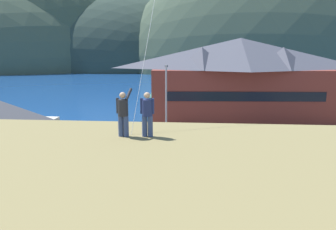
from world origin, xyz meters
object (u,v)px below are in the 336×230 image
Objects in this scene: wharf_dock at (177,101)px; parked_car_front_row_red at (46,172)px; parked_car_back_row_left at (260,148)px; storage_shed_near_lot at (2,133)px; person_kite_flyer at (123,112)px; parked_car_back_row_right at (134,170)px; parked_car_corner_spot at (116,144)px; moored_boat_outer_mooring at (198,100)px; parking_light_pole at (166,99)px; parked_car_mid_row_near at (272,177)px; moored_boat_wharfside at (158,96)px; parked_car_lone_by_shed at (183,149)px; person_companion at (147,113)px; harbor_lodge at (239,77)px.

wharf_dock is 2.77× the size of parked_car_front_row_red.
storage_shed_near_lot is at bearing -171.47° from parked_car_back_row_left.
parked_car_back_row_left is 17.18m from person_kite_flyer.
parked_car_back_row_right is (10.73, -2.45, -1.70)m from storage_shed_near_lot.
parked_car_corner_spot is at bearing 64.63° from parked_car_front_row_red.
wharf_dock is 3.39m from moored_boat_outer_mooring.
parked_car_back_row_left is 0.58× the size of parking_light_pole.
storage_shed_near_lot is 1.86× the size of parked_car_mid_row_near.
parked_car_corner_spot is (-2.66, 5.73, 0.00)m from parked_car_back_row_right.
parked_car_mid_row_near is 1.00× the size of parked_car_front_row_red.
moored_boat_wharfside is 34.87m from parked_car_back_row_right.
parked_car_mid_row_near is (5.83, -5.24, 0.00)m from parked_car_lone_by_shed.
parked_car_back_row_left is at bearing 62.04° from person_companion.
person_companion reaches higher than storage_shed_near_lot.
parked_car_mid_row_near reaches higher than wharf_dock.
parking_light_pole is at bearing 154.16° from parked_car_back_row_left.
parked_car_back_row_right is at bearing -92.52° from wharf_dock.
person_kite_flyer reaches higher than person_companion.
person_kite_flyer is at bearing -120.80° from parked_car_back_row_left.
moored_boat_outer_mooring is at bearing 97.51° from parked_car_mid_row_near.
parked_car_corner_spot is (-4.07, -26.26, 0.71)m from wharf_dock.
wharf_dock is 2.75× the size of parked_car_lone_by_shed.
person_kite_flyer is at bearing -98.59° from parked_car_lone_by_shed.
storage_shed_near_lot is at bearing 171.17° from parked_car_mid_row_near.
moored_boat_outer_mooring is 32.13m from parked_car_back_row_right.
parking_light_pole reaches higher than parked_car_lone_by_shed.
moored_boat_wharfside is 4.40× the size of person_kite_flyer.
harbor_lodge reaches higher than parked_car_corner_spot.
parked_car_back_row_right is 2.32× the size of person_kite_flyer.
moored_boat_wharfside is 29.08m from parked_car_corner_spot.
person_companion reaches higher than parked_car_front_row_red.
storage_shed_near_lot is 6.19m from parked_car_front_row_red.
parked_car_mid_row_near is at bearing -94.58° from parked_car_back_row_left.
parked_car_lone_by_shed is at bearing -86.23° from wharf_dock.
parking_light_pole is (12.15, 6.97, 1.62)m from storage_shed_near_lot.
parked_car_corner_spot is at bearing -90.84° from moored_boat_wharfside.
parked_car_back_row_left is (4.76, -26.28, 0.34)m from moored_boat_outer_mooring.
harbor_lodge is 13.49× the size of person_companion.
parked_car_back_row_right is 1.01× the size of parked_car_lone_by_shed.
harbor_lodge is 16.01m from parked_car_back_row_left.
moored_boat_outer_mooring is (15.50, 29.32, -2.05)m from storage_shed_near_lot.
moored_boat_outer_mooring is 32.67m from parked_car_mid_row_near.
person_kite_flyer is at bearing -81.59° from parked_car_back_row_right.
parked_car_lone_by_shed is (-6.32, -0.87, 0.00)m from parked_car_back_row_left.
harbor_lodge is at bearing 68.14° from parked_car_lone_by_shed.
moored_boat_wharfside is at bearing 89.16° from parked_car_corner_spot.
parked_car_corner_spot and parked_car_lone_by_shed have the same top height.
wharf_dock is 1.44× the size of moored_boat_wharfside.
moored_boat_wharfside is 4.69× the size of person_companion.
moored_boat_outer_mooring is 34.29m from parked_car_front_row_red.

